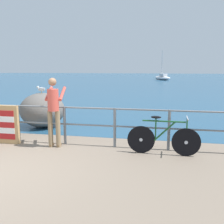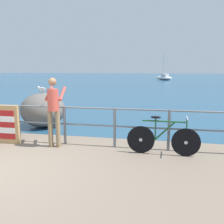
{
  "view_description": "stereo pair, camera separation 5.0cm",
  "coord_description": "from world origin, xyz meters",
  "px_view_note": "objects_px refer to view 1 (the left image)",
  "views": [
    {
      "loc": [
        3.19,
        -4.13,
        2.02
      ],
      "look_at": [
        1.88,
        2.49,
        0.84
      ],
      "focal_mm": 40.65,
      "sensor_mm": 36.0,
      "label": 1
    },
    {
      "loc": [
        3.24,
        -4.12,
        2.02
      ],
      "look_at": [
        1.88,
        2.49,
        0.84
      ],
      "focal_mm": 40.65,
      "sensor_mm": 36.0,
      "label": 2
    }
  ],
  "objects_px": {
    "sailboat": "(162,78)",
    "person_at_railing": "(54,109)",
    "folded_deckchair_stack": "(4,124)",
    "seagull": "(41,89)",
    "breakwater_boulder_main": "(42,110)",
    "bicycle": "(163,138)"
  },
  "relations": [
    {
      "from": "breakwater_boulder_main",
      "to": "sailboat",
      "type": "xyz_separation_m",
      "value": [
        4.01,
        36.08,
        -0.17
      ]
    },
    {
      "from": "person_at_railing",
      "to": "breakwater_boulder_main",
      "type": "height_order",
      "value": "person_at_railing"
    },
    {
      "from": "seagull",
      "to": "folded_deckchair_stack",
      "type": "bearing_deg",
      "value": 82.89
    },
    {
      "from": "person_at_railing",
      "to": "folded_deckchair_stack",
      "type": "relative_size",
      "value": 1.71
    },
    {
      "from": "breakwater_boulder_main",
      "to": "seagull",
      "type": "xyz_separation_m",
      "value": [
        0.0,
        -0.01,
        0.73
      ]
    },
    {
      "from": "person_at_railing",
      "to": "folded_deckchair_stack",
      "type": "xyz_separation_m",
      "value": [
        -1.45,
        0.02,
        -0.47
      ]
    },
    {
      "from": "breakwater_boulder_main",
      "to": "seagull",
      "type": "bearing_deg",
      "value": -82.94
    },
    {
      "from": "person_at_railing",
      "to": "seagull",
      "type": "xyz_separation_m",
      "value": [
        -1.34,
        2.03,
        0.33
      ]
    },
    {
      "from": "person_at_railing",
      "to": "folded_deckchair_stack",
      "type": "distance_m",
      "value": 1.53
    },
    {
      "from": "folded_deckchair_stack",
      "to": "seagull",
      "type": "relative_size",
      "value": 3.07
    },
    {
      "from": "breakwater_boulder_main",
      "to": "sailboat",
      "type": "distance_m",
      "value": 36.3
    },
    {
      "from": "bicycle",
      "to": "person_at_railing",
      "type": "relative_size",
      "value": 0.96
    },
    {
      "from": "person_at_railing",
      "to": "folded_deckchair_stack",
      "type": "bearing_deg",
      "value": 81.86
    },
    {
      "from": "seagull",
      "to": "sailboat",
      "type": "height_order",
      "value": "sailboat"
    },
    {
      "from": "breakwater_boulder_main",
      "to": "seagull",
      "type": "height_order",
      "value": "seagull"
    },
    {
      "from": "bicycle",
      "to": "sailboat",
      "type": "relative_size",
      "value": 0.35
    },
    {
      "from": "person_at_railing",
      "to": "sailboat",
      "type": "relative_size",
      "value": 0.36
    },
    {
      "from": "person_at_railing",
      "to": "sailboat",
      "type": "xyz_separation_m",
      "value": [
        2.67,
        38.11,
        -0.57
      ]
    },
    {
      "from": "folded_deckchair_stack",
      "to": "seagull",
      "type": "xyz_separation_m",
      "value": [
        0.12,
        2.0,
        0.8
      ]
    },
    {
      "from": "sailboat",
      "to": "person_at_railing",
      "type": "bearing_deg",
      "value": 143.81
    },
    {
      "from": "person_at_railing",
      "to": "sailboat",
      "type": "distance_m",
      "value": 38.21
    },
    {
      "from": "person_at_railing",
      "to": "sailboat",
      "type": "bearing_deg",
      "value": -11.16
    }
  ]
}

